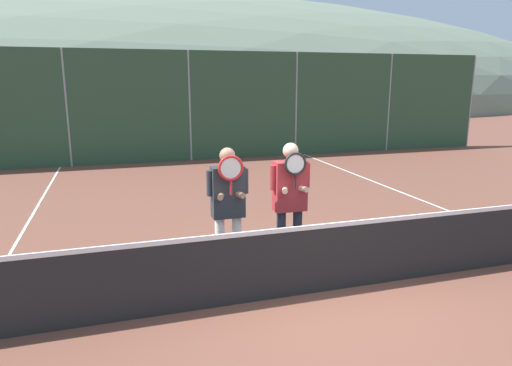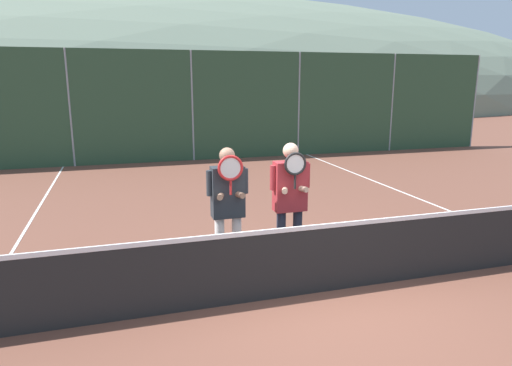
{
  "view_description": "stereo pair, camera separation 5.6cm",
  "coord_description": "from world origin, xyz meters",
  "px_view_note": "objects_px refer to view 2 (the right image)",
  "views": [
    {
      "loc": [
        -2.4,
        -4.89,
        2.65
      ],
      "look_at": [
        -0.59,
        0.96,
        1.26
      ],
      "focal_mm": 32.0,
      "sensor_mm": 36.0,
      "label": 1
    },
    {
      "loc": [
        -2.35,
        -4.91,
        2.65
      ],
      "look_at": [
        -0.59,
        0.96,
        1.26
      ],
      "focal_mm": 32.0,
      "sensor_mm": 36.0,
      "label": 2
    }
  ],
  "objects_px": {
    "car_left_of_center": "(122,127)",
    "car_center": "(249,124)",
    "player_center_left": "(290,196)",
    "player_leftmost": "(228,202)"
  },
  "relations": [
    {
      "from": "car_left_of_center",
      "to": "car_center",
      "type": "xyz_separation_m",
      "value": [
        4.92,
        -0.06,
        -0.04
      ]
    },
    {
      "from": "player_center_left",
      "to": "car_center",
      "type": "bearing_deg",
      "value": 76.85
    },
    {
      "from": "car_center",
      "to": "player_leftmost",
      "type": "bearing_deg",
      "value": -107.07
    },
    {
      "from": "player_leftmost",
      "to": "car_center",
      "type": "distance_m",
      "value": 12.57
    },
    {
      "from": "player_leftmost",
      "to": "player_center_left",
      "type": "distance_m",
      "value": 0.88
    },
    {
      "from": "player_leftmost",
      "to": "car_left_of_center",
      "type": "height_order",
      "value": "car_left_of_center"
    },
    {
      "from": "player_leftmost",
      "to": "player_center_left",
      "type": "xyz_separation_m",
      "value": [
        0.88,
        0.0,
        0.02
      ]
    },
    {
      "from": "car_left_of_center",
      "to": "player_leftmost",
      "type": "bearing_deg",
      "value": -84.21
    },
    {
      "from": "player_leftmost",
      "to": "player_center_left",
      "type": "relative_size",
      "value": 0.99
    },
    {
      "from": "player_center_left",
      "to": "car_left_of_center",
      "type": "relative_size",
      "value": 0.41
    }
  ]
}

